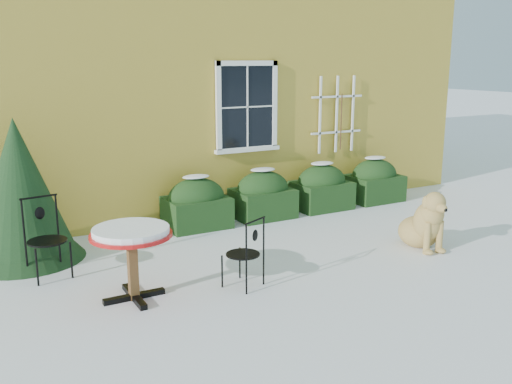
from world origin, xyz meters
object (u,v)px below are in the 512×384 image
bistro_table (131,240)px  patio_chair_far (46,238)px  patio_chair_near (245,253)px  evergreen_shrub (21,204)px  dog (425,224)px

bistro_table → patio_chair_far: 1.51m
patio_chair_near → evergreen_shrub: bearing=-73.1°
evergreen_shrub → patio_chair_near: (2.30, -2.45, -0.37)m
bistro_table → dog: dog is taller
evergreen_shrub → patio_chair_near: 3.38m
evergreen_shrub → patio_chair_far: size_ratio=1.92×
evergreen_shrub → dog: 5.92m
dog → bistro_table: bearing=-173.9°
bistro_table → patio_chair_near: 1.42m
evergreen_shrub → bistro_table: (0.95, -2.14, -0.07)m
patio_chair_near → dog: dog is taller
patio_chair_far → dog: size_ratio=1.04×
patio_chair_far → dog: patio_chair_far is taller
patio_chair_far → evergreen_shrub: bearing=93.6°
dog → evergreen_shrub: bearing=165.6°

